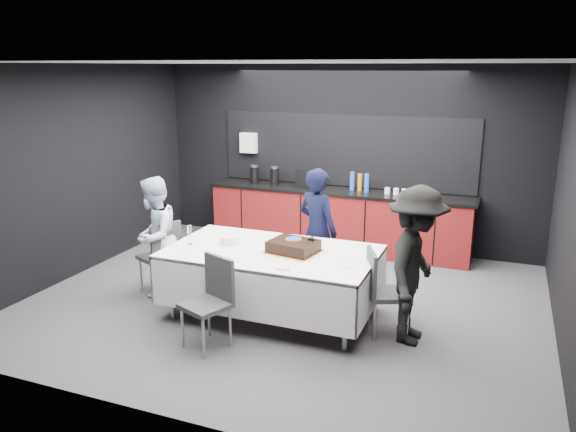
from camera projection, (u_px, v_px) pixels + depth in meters
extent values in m
plane|color=#444449|center=(285.00, 301.00, 6.80)|extent=(6.00, 6.00, 0.00)
cube|color=white|center=(285.00, 62.00, 6.08)|extent=(6.00, 5.00, 0.04)
cube|color=black|center=(344.00, 157.00, 8.69)|extent=(6.00, 0.04, 2.80)
cube|color=black|center=(161.00, 255.00, 4.19)|extent=(6.00, 0.04, 2.80)
cube|color=black|center=(77.00, 171.00, 7.50)|extent=(0.04, 5.00, 2.80)
cube|color=black|center=(575.00, 213.00, 5.38)|extent=(0.04, 5.00, 2.80)
cube|color=#5E0E10|center=(338.00, 221.00, 8.66)|extent=(4.00, 0.60, 0.90)
cube|color=black|center=(338.00, 191.00, 8.54)|extent=(4.10, 0.64, 0.04)
cube|color=black|center=(344.00, 151.00, 8.64)|extent=(4.00, 0.03, 1.10)
cube|color=white|center=(249.00, 143.00, 9.15)|extent=(0.28, 0.12, 0.32)
cylinder|color=black|center=(255.00, 175.00, 9.00)|extent=(0.14, 0.14, 0.26)
cylinder|color=black|center=(275.00, 177.00, 8.87)|extent=(0.14, 0.14, 0.26)
cube|color=black|center=(307.00, 178.00, 8.67)|extent=(0.32, 0.24, 0.30)
cylinder|color=blue|center=(352.00, 181.00, 8.47)|extent=(0.07, 0.07, 0.28)
cylinder|color=orange|center=(360.00, 182.00, 8.43)|extent=(0.07, 0.07, 0.26)
cylinder|color=blue|center=(367.00, 183.00, 8.33)|extent=(0.07, 0.07, 0.28)
cylinder|color=white|center=(387.00, 191.00, 8.26)|extent=(0.08, 0.08, 0.09)
cylinder|color=white|center=(396.00, 191.00, 8.21)|extent=(0.08, 0.08, 0.09)
cylinder|color=white|center=(404.00, 192.00, 8.17)|extent=(0.08, 0.08, 0.09)
cylinder|color=#99999E|center=(254.00, 166.00, 8.96)|extent=(0.12, 0.12, 0.03)
cylinder|color=#99999E|center=(275.00, 168.00, 8.84)|extent=(0.12, 0.12, 0.03)
cylinder|color=#99999E|center=(172.00, 288.00, 6.25)|extent=(0.06, 0.06, 0.75)
cylinder|color=#99999E|center=(215.00, 260.00, 7.15)|extent=(0.06, 0.06, 0.75)
cylinder|color=#99999E|center=(345.00, 316.00, 5.54)|extent=(0.06, 0.06, 0.75)
cylinder|color=#99999E|center=(369.00, 281.00, 6.44)|extent=(0.06, 0.06, 0.75)
cube|color=white|center=(272.00, 252.00, 6.24)|extent=(2.32, 1.32, 0.04)
cube|color=white|center=(247.00, 295.00, 5.73)|extent=(2.32, 0.02, 0.55)
cube|color=white|center=(292.00, 257.00, 6.90)|extent=(2.32, 0.02, 0.55)
cube|color=white|center=(184.00, 262.00, 6.72)|extent=(0.02, 1.32, 0.55)
cube|color=white|center=(372.00, 289.00, 5.91)|extent=(0.02, 1.32, 0.55)
cube|color=gold|center=(293.00, 252.00, 6.17)|extent=(0.60, 0.52, 0.01)
cube|color=black|center=(293.00, 246.00, 6.16)|extent=(0.55, 0.47, 0.11)
cube|color=black|center=(293.00, 241.00, 6.14)|extent=(0.55, 0.47, 0.01)
cylinder|color=orange|center=(294.00, 239.00, 6.20)|extent=(0.18, 0.18, 0.00)
cylinder|color=blue|center=(294.00, 239.00, 6.20)|extent=(0.15, 0.15, 0.01)
sphere|color=black|center=(312.00, 238.00, 6.18)|extent=(0.04, 0.04, 0.04)
sphere|color=black|center=(313.00, 239.00, 6.14)|extent=(0.04, 0.04, 0.04)
sphere|color=black|center=(310.00, 239.00, 6.15)|extent=(0.04, 0.04, 0.04)
cylinder|color=white|center=(230.00, 240.00, 6.45)|extent=(0.23, 0.23, 0.10)
cylinder|color=white|center=(234.00, 255.00, 6.06)|extent=(0.20, 0.20, 0.01)
cylinder|color=white|center=(341.00, 257.00, 6.02)|extent=(0.19, 0.19, 0.01)
cylinder|color=white|center=(346.00, 266.00, 5.75)|extent=(0.19, 0.19, 0.01)
cylinder|color=white|center=(290.00, 241.00, 6.56)|extent=(0.20, 0.20, 0.01)
cube|color=white|center=(283.00, 268.00, 5.65)|extent=(0.15, 0.11, 0.02)
cylinder|color=white|center=(190.00, 244.00, 6.45)|extent=(0.06, 0.06, 0.00)
cylinder|color=white|center=(190.00, 239.00, 6.44)|extent=(0.01, 0.01, 0.12)
cylinder|color=white|center=(189.00, 230.00, 6.41)|extent=(0.05, 0.05, 0.10)
cube|color=#303136|center=(159.00, 257.00, 7.02)|extent=(0.55, 0.55, 0.05)
cube|color=#303136|center=(166.00, 241.00, 6.82)|extent=(0.21, 0.40, 0.45)
cylinder|color=#99999E|center=(164.00, 268.00, 7.31)|extent=(0.03, 0.03, 0.44)
cylinder|color=#99999E|center=(141.00, 274.00, 7.08)|extent=(0.03, 0.03, 0.44)
cylinder|color=#99999E|center=(179.00, 274.00, 7.08)|extent=(0.03, 0.03, 0.44)
cylinder|color=#99999E|center=(156.00, 281.00, 6.85)|extent=(0.03, 0.03, 0.44)
cube|color=#303136|center=(389.00, 294.00, 5.88)|extent=(0.55, 0.55, 0.05)
cube|color=#303136|center=(371.00, 272.00, 5.81)|extent=(0.20, 0.40, 0.45)
cylinder|color=#99999E|center=(407.00, 321.00, 5.78)|extent=(0.03, 0.03, 0.44)
cylinder|color=#99999E|center=(400.00, 307.00, 6.11)|extent=(0.03, 0.03, 0.44)
cylinder|color=#99999E|center=(375.00, 321.00, 5.77)|extent=(0.03, 0.03, 0.44)
cylinder|color=#99999E|center=(369.00, 308.00, 6.10)|extent=(0.03, 0.03, 0.44)
cube|color=#303136|center=(206.00, 306.00, 5.59)|extent=(0.55, 0.55, 0.05)
cube|color=#303136|center=(219.00, 277.00, 5.66)|extent=(0.40, 0.19, 0.45)
cylinder|color=#99999E|center=(183.00, 327.00, 5.65)|extent=(0.03, 0.03, 0.44)
cylinder|color=#99999E|center=(204.00, 338.00, 5.42)|extent=(0.03, 0.03, 0.44)
cylinder|color=#99999E|center=(209.00, 316.00, 5.89)|extent=(0.03, 0.03, 0.44)
cylinder|color=#99999E|center=(230.00, 326.00, 5.66)|extent=(0.03, 0.03, 0.44)
imported|color=black|center=(318.00, 231.00, 6.94)|extent=(0.68, 0.57, 1.58)
imported|color=silver|center=(155.00, 236.00, 6.88)|extent=(0.68, 0.81, 1.48)
imported|color=black|center=(415.00, 266.00, 5.64)|extent=(0.66, 1.09, 1.64)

